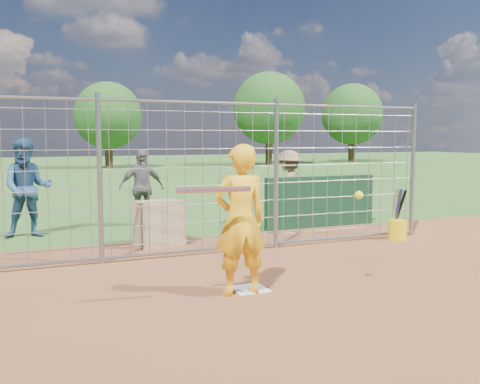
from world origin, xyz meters
name	(u,v)px	position (x,y,z in m)	size (l,w,h in m)	color
ground	(243,286)	(0.00, 0.00, 0.00)	(100.00, 100.00, 0.00)	#2D591E
infield_dirt	(394,381)	(0.00, -3.00, 0.01)	(18.00, 18.00, 0.00)	brown
home_plate	(249,289)	(0.00, -0.20, 0.01)	(0.43, 0.43, 0.02)	silver
dugout_wall	(320,202)	(3.40, 3.60, 0.55)	(2.60, 0.20, 1.10)	#11381E
batter	(240,220)	(-0.18, -0.32, 0.93)	(0.68, 0.45, 1.86)	yellow
bystander_a	(27,188)	(-2.45, 4.78, 0.96)	(0.93, 0.73, 1.92)	navy
bystander_b	(142,188)	(-0.13, 5.21, 0.85)	(0.99, 0.41, 1.69)	slate
bystander_c	(289,187)	(2.94, 4.18, 0.83)	(1.07, 0.61, 1.66)	#846648
equipment_bin	(159,223)	(-0.32, 3.02, 0.40)	(0.80, 0.55, 0.80)	tan
equipment_in_play	(251,191)	(-0.19, -0.67, 1.32)	(2.30, 0.38, 0.20)	silver
bucket_with_bats	(397,227)	(3.97, 1.76, 0.25)	(0.34, 0.40, 0.97)	yellow
backstop_fence	(194,179)	(0.00, 2.00, 1.26)	(9.08, 0.08, 2.60)	gray
tree_line	(109,109)	(3.13, 28.13, 3.71)	(44.66, 6.72, 6.48)	#3F2B19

